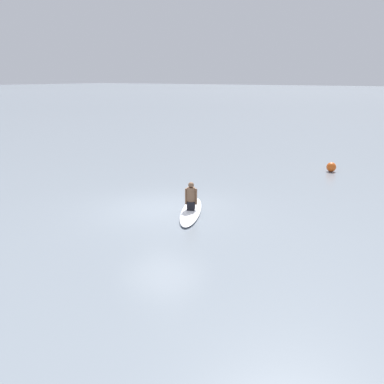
{
  "coord_description": "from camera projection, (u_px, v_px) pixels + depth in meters",
  "views": [
    {
      "loc": [
        -11.37,
        -8.69,
        4.31
      ],
      "look_at": [
        0.58,
        -0.77,
        0.58
      ],
      "focal_mm": 41.81,
      "sensor_mm": 36.0,
      "label": 1
    }
  ],
  "objects": [
    {
      "name": "ground_plane",
      "position": [
        163.0,
        209.0,
        14.91
      ],
      "size": [
        400.0,
        400.0,
        0.0
      ],
      "primitive_type": "plane",
      "color": "gray"
    },
    {
      "name": "surfboard",
      "position": [
        191.0,
        211.0,
        14.52
      ],
      "size": [
        3.18,
        2.07,
        0.11
      ],
      "primitive_type": "ellipsoid",
      "rotation": [
        0.0,
        0.0,
        0.48
      ],
      "color": "white",
      "rests_on": "ground"
    },
    {
      "name": "person_paddler",
      "position": [
        191.0,
        197.0,
        14.4
      ],
      "size": [
        0.38,
        0.39,
        0.92
      ],
      "rotation": [
        0.0,
        0.0,
        0.48
      ],
      "color": "black",
      "rests_on": "surfboard"
    },
    {
      "name": "buoy_marker",
      "position": [
        331.0,
        167.0,
        20.72
      ],
      "size": [
        0.44,
        0.44,
        0.44
      ],
      "primitive_type": "sphere",
      "color": "#E55919",
      "rests_on": "ground"
    }
  ]
}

